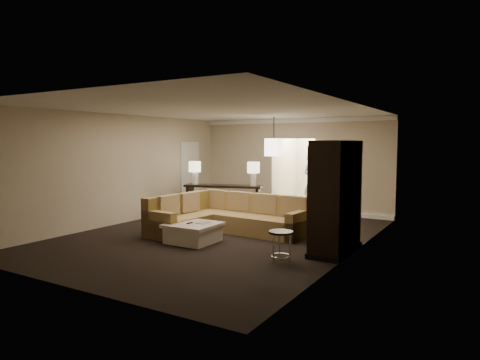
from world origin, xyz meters
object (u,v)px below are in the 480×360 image
Objects in this scene: coffee_table at (193,232)px; armoire at (335,199)px; console_table at (224,197)px; person at (312,178)px; drink_table at (281,240)px; sectional_sofa at (225,217)px.

armoire is (2.81, 0.70, 0.81)m from coffee_table.
armoire is (4.09, -2.44, 0.50)m from console_table.
person is at bearing 116.19° from armoire.
console_table is 4.95m from drink_table.
person is (0.57, 5.26, 0.78)m from coffee_table.
sectional_sofa is at bearing 170.75° from armoire.
drink_table is (2.16, -1.53, 0.03)m from sectional_sofa.
drink_table is at bearing -119.56° from armoire.
coffee_table is 1.89× the size of drink_table.
console_table is at bearing 128.24° from sectional_sofa.
sectional_sofa is 2.89m from armoire.
armoire is at bearing -4.53° from sectional_sofa.
sectional_sofa is 5.88× the size of drink_table.
sectional_sofa is 1.17m from coffee_table.
sectional_sofa is 4.19m from person.
person is (0.53, 4.10, 0.63)m from sectional_sofa.
coffee_table is 3.01m from armoire.
coffee_table is 0.44× the size of console_table.
person reaches higher than console_table.
sectional_sofa is 2.39m from console_table.
coffee_table is at bearing -87.32° from sectional_sofa.
coffee_table is 5.35m from person.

